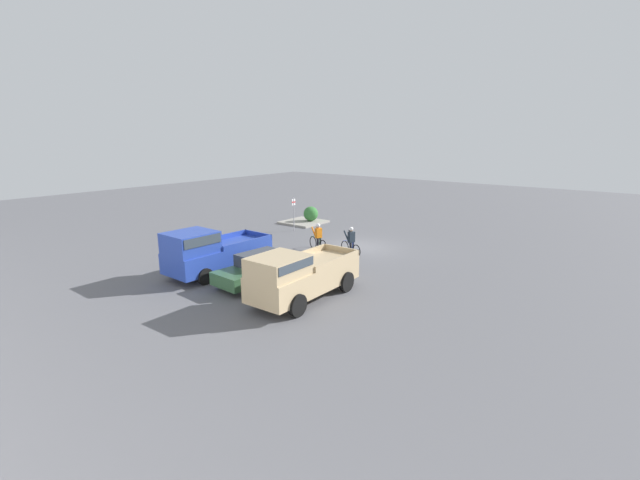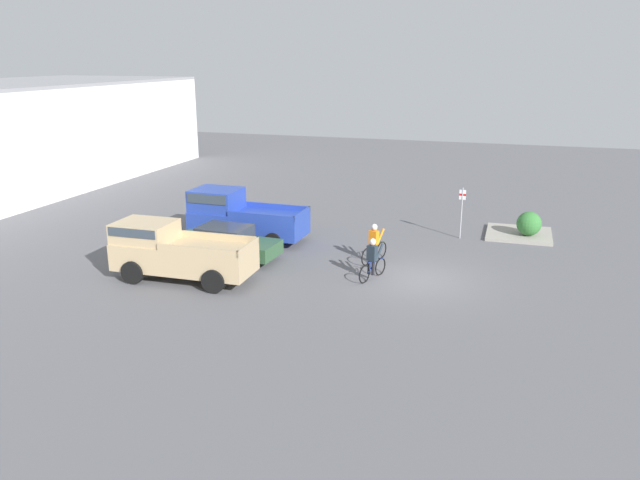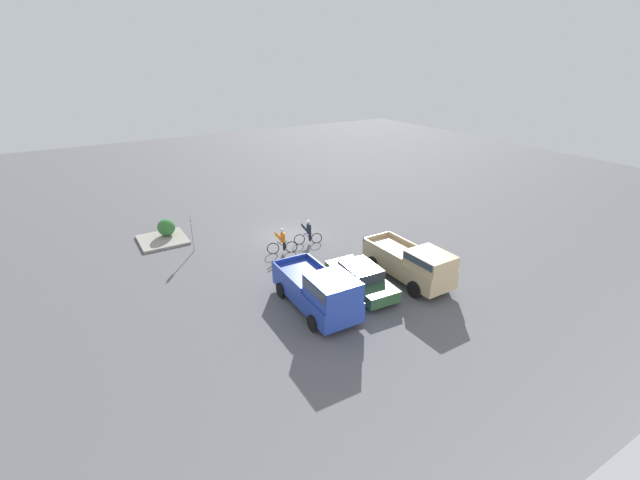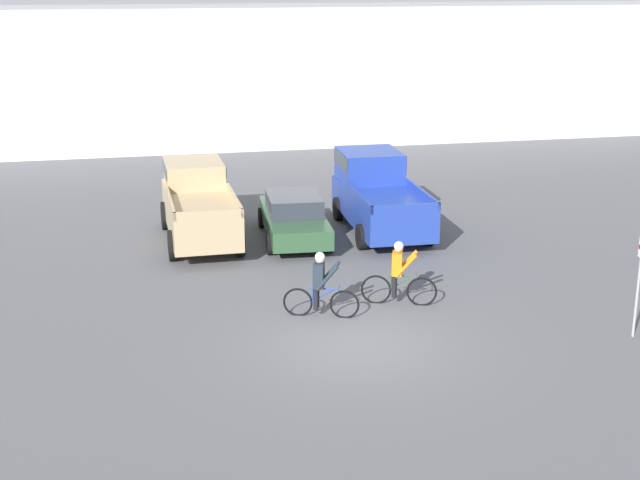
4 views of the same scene
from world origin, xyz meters
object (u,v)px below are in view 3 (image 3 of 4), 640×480
object	(u,v)px
pickup_truck_0	(413,263)
fire_lane_sign	(192,229)
cyclist_1	(308,232)
pickup_truck_1	(320,290)
cyclist_0	(282,241)
sedan_0	(361,278)
shrub	(166,227)

from	to	relation	value
pickup_truck_0	fire_lane_sign	xyz separation A→B (m)	(8.80, -9.80, 0.31)
cyclist_1	fire_lane_sign	world-z (taller)	fire_lane_sign
pickup_truck_1	fire_lane_sign	distance (m)	10.26
cyclist_0	fire_lane_sign	xyz separation A→B (m)	(4.54, -3.06, 0.65)
cyclist_0	fire_lane_sign	world-z (taller)	fire_lane_sign
pickup_truck_1	cyclist_1	world-z (taller)	pickup_truck_1
sedan_0	cyclist_1	distance (m)	6.43
pickup_truck_0	cyclist_1	size ratio (longest dim) A/B	3.09
pickup_truck_0	pickup_truck_1	distance (m)	5.62
pickup_truck_0	fire_lane_sign	world-z (taller)	fire_lane_sign
cyclist_1	fire_lane_sign	xyz separation A→B (m)	(6.57, -2.66, 0.65)
sedan_0	cyclist_1	xyz separation A→B (m)	(-0.58, -6.40, 0.10)
pickup_truck_0	shrub	size ratio (longest dim) A/B	4.75
cyclist_0	fire_lane_sign	size ratio (longest dim) A/B	0.74
pickup_truck_1	shrub	distance (m)	13.40
pickup_truck_0	sedan_0	world-z (taller)	pickup_truck_0
shrub	cyclist_1	bearing A→B (deg)	142.78
pickup_truck_1	fire_lane_sign	world-z (taller)	fire_lane_sign
sedan_0	pickup_truck_1	xyz separation A→B (m)	(2.81, 0.68, 0.46)
cyclist_0	sedan_0	bearing A→B (deg)	103.54
pickup_truck_0	shrub	distance (m)	16.07
cyclist_1	pickup_truck_0	bearing A→B (deg)	107.30
sedan_0	cyclist_0	size ratio (longest dim) A/B	2.63
sedan_0	cyclist_0	distance (m)	6.18
sedan_0	fire_lane_sign	distance (m)	10.89
pickup_truck_1	pickup_truck_0	bearing A→B (deg)	179.50
pickup_truck_0	pickup_truck_1	world-z (taller)	pickup_truck_1
fire_lane_sign	shrub	xyz separation A→B (m)	(0.90, -3.01, -0.73)
pickup_truck_1	cyclist_1	bearing A→B (deg)	-115.59
sedan_0	pickup_truck_0	bearing A→B (deg)	165.42
pickup_truck_0	cyclist_0	bearing A→B (deg)	-57.74
pickup_truck_0	cyclist_0	distance (m)	7.98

